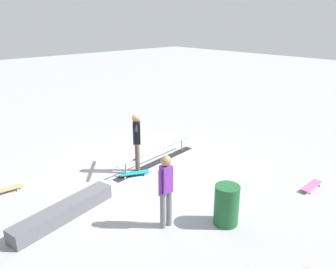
% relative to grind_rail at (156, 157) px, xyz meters
% --- Properties ---
extents(ground_plane, '(60.00, 60.00, 0.00)m').
position_rel_grind_rail_xyz_m(ground_plane, '(0.52, 0.41, -0.18)').
color(ground_plane, '#9E9EA3').
extents(grind_rail, '(3.14, 0.58, 0.41)m').
position_rel_grind_rail_xyz_m(grind_rail, '(0.00, 0.00, 0.00)').
color(grind_rail, black).
rests_on(grind_rail, ground_plane).
extents(skate_ledge, '(2.45, 0.89, 0.31)m').
position_rel_grind_rail_xyz_m(skate_ledge, '(3.31, 0.84, -0.02)').
color(skate_ledge, '#595960').
rests_on(skate_ledge, ground_plane).
extents(skater_main, '(0.90, 1.08, 1.65)m').
position_rel_grind_rail_xyz_m(skater_main, '(0.77, 0.11, 0.78)').
color(skater_main, brown).
rests_on(skater_main, ground_plane).
extents(skateboard_main, '(0.81, 0.53, 0.09)m').
position_rel_grind_rail_xyz_m(skateboard_main, '(0.99, 0.24, -0.10)').
color(skateboard_main, teal).
rests_on(skateboard_main, ground_plane).
extents(bystander_purple_shirt, '(0.35, 0.21, 1.55)m').
position_rel_grind_rail_xyz_m(bystander_purple_shirt, '(1.93, 2.51, 0.70)').
color(bystander_purple_shirt, slate).
rests_on(bystander_purple_shirt, ground_plane).
extents(loose_skateboard_natural, '(0.82, 0.32, 0.09)m').
position_rel_grind_rail_xyz_m(loose_skateboard_natural, '(3.85, -1.16, -0.10)').
color(loose_skateboard_natural, tan).
rests_on(loose_skateboard_natural, ground_plane).
extents(loose_skateboard_pink, '(0.80, 0.27, 0.09)m').
position_rel_grind_rail_xyz_m(loose_skateboard_pink, '(-1.79, 3.80, -0.10)').
color(loose_skateboard_pink, '#E05993').
rests_on(loose_skateboard_pink, ground_plane).
extents(trash_bin, '(0.50, 0.50, 0.85)m').
position_rel_grind_rail_xyz_m(trash_bin, '(0.97, 3.28, 0.25)').
color(trash_bin, '#1E592D').
rests_on(trash_bin, ground_plane).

